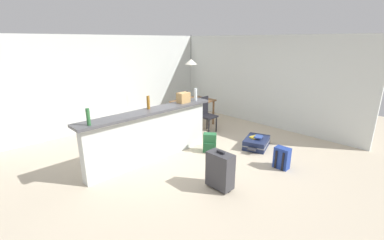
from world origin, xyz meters
TOP-DOWN VIEW (x-y plane):
  - ground_plane at (0.00, 0.00)m, footprint 13.00×13.00m
  - wall_back at (0.00, 3.05)m, footprint 6.60×0.10m
  - wall_right at (3.05, 0.30)m, footprint 0.10×6.00m
  - partition_half_wall at (-0.69, 0.35)m, footprint 2.80×0.20m
  - bar_countertop at (-0.69, 0.35)m, footprint 2.96×0.40m
  - bottle_green at (-1.94, 0.26)m, footprint 0.06×0.06m
  - bottle_amber at (-0.66, 0.44)m, footprint 0.06×0.06m
  - bottle_clear at (0.53, 0.31)m, footprint 0.07×0.07m
  - grocery_bag at (0.21, 0.36)m, footprint 0.26×0.18m
  - dining_table at (1.49, 1.35)m, footprint 1.10×0.80m
  - dining_chair_near_partition at (1.39, 0.77)m, footprint 0.42×0.42m
  - dining_chair_far_side at (1.47, 1.89)m, footprint 0.44×0.44m
  - pendant_lamp at (1.48, 1.42)m, footprint 0.34×0.34m
  - suitcase_flat_navy at (1.41, -0.80)m, footprint 0.89×0.69m
  - backpack_green at (0.45, -0.21)m, footprint 0.33×0.34m
  - suitcase_upright_charcoal at (-0.53, -1.32)m, footprint 0.24×0.44m
  - backpack_blue at (0.88, -1.69)m, footprint 0.26×0.28m
  - book_stack at (1.41, -0.80)m, footprint 0.26×0.29m

SIDE VIEW (x-z plane):
  - ground_plane at x=0.00m, z-range -0.05..0.00m
  - suitcase_flat_navy at x=1.41m, z-range 0.00..0.22m
  - backpack_green at x=0.45m, z-range -0.01..0.41m
  - backpack_blue at x=0.88m, z-range -0.01..0.41m
  - book_stack at x=1.41m, z-range 0.22..0.28m
  - suitcase_upright_charcoal at x=-0.53m, z-range 0.00..0.67m
  - partition_half_wall at x=-0.69m, z-range 0.00..1.01m
  - dining_chair_near_partition at x=1.39m, z-range 0.05..0.98m
  - dining_chair_far_side at x=1.47m, z-range 0.05..0.98m
  - dining_table at x=1.49m, z-range 0.28..1.02m
  - bar_countertop at x=-0.69m, z-range 1.01..1.06m
  - grocery_bag at x=0.21m, z-range 1.06..1.28m
  - bottle_amber at x=-0.66m, z-range 1.06..1.33m
  - bottle_clear at x=0.53m, z-range 1.06..1.34m
  - bottle_green at x=-1.94m, z-range 1.06..1.34m
  - wall_back at x=0.00m, z-range 0.00..2.50m
  - wall_right at x=3.05m, z-range 0.00..2.50m
  - pendant_lamp at x=1.48m, z-range 1.40..2.21m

